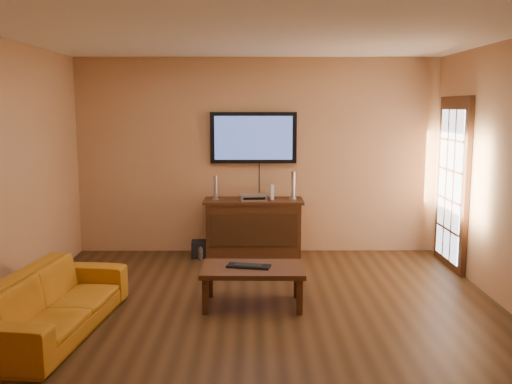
{
  "coord_description": "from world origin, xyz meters",
  "views": [
    {
      "loc": [
        -0.06,
        -5.41,
        2.03
      ],
      "look_at": [
        -0.03,
        0.8,
        1.1
      ],
      "focal_mm": 40.0,
      "sensor_mm": 36.0,
      "label": 1
    }
  ],
  "objects_px": {
    "media_console": "(254,227)",
    "subwoofer": "(200,249)",
    "coffee_table": "(253,272)",
    "speaker_right": "(293,186)",
    "bottle": "(201,254)",
    "av_receiver": "(253,197)",
    "sofa": "(53,292)",
    "keyboard": "(249,266)",
    "television": "(253,138)",
    "speaker_left": "(216,189)",
    "game_console": "(272,192)"
  },
  "relations": [
    {
      "from": "media_console",
      "to": "subwoofer",
      "type": "relative_size",
      "value": 5.99
    },
    {
      "from": "coffee_table",
      "to": "subwoofer",
      "type": "distance_m",
      "value": 2.06
    },
    {
      "from": "speaker_right",
      "to": "bottle",
      "type": "height_order",
      "value": "speaker_right"
    },
    {
      "from": "speaker_right",
      "to": "coffee_table",
      "type": "bearing_deg",
      "value": -105.1
    },
    {
      "from": "coffee_table",
      "to": "av_receiver",
      "type": "distance_m",
      "value": 2.01
    },
    {
      "from": "media_console",
      "to": "av_receiver",
      "type": "xyz_separation_m",
      "value": [
        -0.0,
        -0.05,
        0.43
      ]
    },
    {
      "from": "media_console",
      "to": "sofa",
      "type": "height_order",
      "value": "media_console"
    },
    {
      "from": "keyboard",
      "to": "sofa",
      "type": "bearing_deg",
      "value": -158.82
    },
    {
      "from": "television",
      "to": "sofa",
      "type": "bearing_deg",
      "value": -122.02
    },
    {
      "from": "media_console",
      "to": "subwoofer",
      "type": "distance_m",
      "value": 0.79
    },
    {
      "from": "speaker_left",
      "to": "subwoofer",
      "type": "height_order",
      "value": "speaker_left"
    },
    {
      "from": "bottle",
      "to": "keyboard",
      "type": "distance_m",
      "value": 1.9
    },
    {
      "from": "game_console",
      "to": "keyboard",
      "type": "distance_m",
      "value": 2.1
    },
    {
      "from": "coffee_table",
      "to": "game_console",
      "type": "distance_m",
      "value": 2.11
    },
    {
      "from": "game_console",
      "to": "av_receiver",
      "type": "bearing_deg",
      "value": -172.39
    },
    {
      "from": "coffee_table",
      "to": "game_console",
      "type": "bearing_deg",
      "value": 82.8
    },
    {
      "from": "media_console",
      "to": "sofa",
      "type": "bearing_deg",
      "value": -124.04
    },
    {
      "from": "coffee_table",
      "to": "subwoofer",
      "type": "relative_size",
      "value": 4.71
    },
    {
      "from": "av_receiver",
      "to": "coffee_table",
      "type": "bearing_deg",
      "value": -97.33
    },
    {
      "from": "television",
      "to": "sofa",
      "type": "xyz_separation_m",
      "value": [
        -1.81,
        -2.9,
        -1.23
      ]
    },
    {
      "from": "subwoofer",
      "to": "keyboard",
      "type": "xyz_separation_m",
      "value": [
        0.68,
        -1.92,
        0.31
      ]
    },
    {
      "from": "media_console",
      "to": "speaker_right",
      "type": "distance_m",
      "value": 0.78
    },
    {
      "from": "speaker_right",
      "to": "subwoofer",
      "type": "bearing_deg",
      "value": -174.68
    },
    {
      "from": "media_console",
      "to": "game_console",
      "type": "distance_m",
      "value": 0.55
    },
    {
      "from": "television",
      "to": "speaker_right",
      "type": "height_order",
      "value": "television"
    },
    {
      "from": "game_console",
      "to": "subwoofer",
      "type": "xyz_separation_m",
      "value": [
        -0.98,
        -0.11,
        -0.77
      ]
    },
    {
      "from": "television",
      "to": "speaker_left",
      "type": "bearing_deg",
      "value": -155.37
    },
    {
      "from": "speaker_left",
      "to": "av_receiver",
      "type": "distance_m",
      "value": 0.52
    },
    {
      "from": "television",
      "to": "speaker_left",
      "type": "relative_size",
      "value": 3.6
    },
    {
      "from": "sofa",
      "to": "bottle",
      "type": "relative_size",
      "value": 10.41
    },
    {
      "from": "av_receiver",
      "to": "subwoofer",
      "type": "bearing_deg",
      "value": 175.62
    },
    {
      "from": "television",
      "to": "game_console",
      "type": "xyz_separation_m",
      "value": [
        0.25,
        -0.19,
        -0.73
      ]
    },
    {
      "from": "game_console",
      "to": "television",
      "type": "bearing_deg",
      "value": 133.55
    },
    {
      "from": "sofa",
      "to": "av_receiver",
      "type": "bearing_deg",
      "value": -28.06
    },
    {
      "from": "av_receiver",
      "to": "bottle",
      "type": "height_order",
      "value": "av_receiver"
    },
    {
      "from": "subwoofer",
      "to": "sofa",
      "type": "bearing_deg",
      "value": -115.75
    },
    {
      "from": "coffee_table",
      "to": "bottle",
      "type": "height_order",
      "value": "coffee_table"
    },
    {
      "from": "coffee_table",
      "to": "speaker_right",
      "type": "xyz_separation_m",
      "value": [
        0.55,
        2.03,
        0.6
      ]
    },
    {
      "from": "game_console",
      "to": "media_console",
      "type": "bearing_deg",
      "value": 177.16
    },
    {
      "from": "television",
      "to": "speaker_right",
      "type": "relative_size",
      "value": 3.14
    },
    {
      "from": "speaker_right",
      "to": "game_console",
      "type": "bearing_deg",
      "value": -178.77
    },
    {
      "from": "speaker_right",
      "to": "av_receiver",
      "type": "distance_m",
      "value": 0.57
    },
    {
      "from": "media_console",
      "to": "television",
      "type": "height_order",
      "value": "television"
    },
    {
      "from": "speaker_left",
      "to": "keyboard",
      "type": "distance_m",
      "value": 2.1
    },
    {
      "from": "media_console",
      "to": "bottle",
      "type": "bearing_deg",
      "value": -160.65
    },
    {
      "from": "sofa",
      "to": "speaker_right",
      "type": "height_order",
      "value": "speaker_right"
    },
    {
      "from": "subwoofer",
      "to": "keyboard",
      "type": "height_order",
      "value": "keyboard"
    },
    {
      "from": "media_console",
      "to": "av_receiver",
      "type": "height_order",
      "value": "av_receiver"
    },
    {
      "from": "sofa",
      "to": "speaker_left",
      "type": "xyz_separation_m",
      "value": [
        1.3,
        2.67,
        0.56
      ]
    },
    {
      "from": "speaker_left",
      "to": "game_console",
      "type": "bearing_deg",
      "value": 3.58
    }
  ]
}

